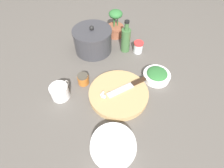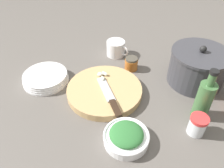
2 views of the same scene
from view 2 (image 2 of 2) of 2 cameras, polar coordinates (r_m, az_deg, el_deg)
The scene contains 11 objects.
ground_plane at distance 0.91m, azimuth 1.97°, elevation -2.75°, with size 5.00×5.00×0.00m, color #56514C.
cutting_board at distance 0.91m, azimuth -1.97°, elevation -1.73°, with size 0.31×0.31×0.03m.
chef_knife at distance 0.85m, azimuth -0.45°, elevation -3.63°, with size 0.23×0.09×0.01m.
garlic_cloves at distance 0.95m, azimuth -2.54°, elevation 2.34°, with size 0.06×0.05×0.02m.
herb_bowl at distance 0.74m, azimuth 3.76°, elevation -13.52°, with size 0.15×0.15×0.06m.
spice_jar at distance 0.81m, azimuth 21.43°, elevation -9.93°, with size 0.06×0.06×0.08m.
coffee_mug at distance 1.13m, azimuth 1.06°, elevation 9.31°, with size 0.12×0.09×0.08m.
plate_stack at distance 1.01m, azimuth -16.94°, elevation 1.57°, with size 0.20×0.20×0.04m.
honey_jar at distance 1.04m, azimuth 5.05°, elevation 5.33°, with size 0.06×0.06×0.06m.
oil_bottle at distance 0.84m, azimuth 22.90°, elevation -3.72°, with size 0.06×0.06×0.21m.
stock_pot at distance 1.00m, azimuth 21.44°, elevation 4.15°, with size 0.24×0.24×0.18m.
Camera 2 is at (0.53, -0.40, 0.63)m, focal length 35.00 mm.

